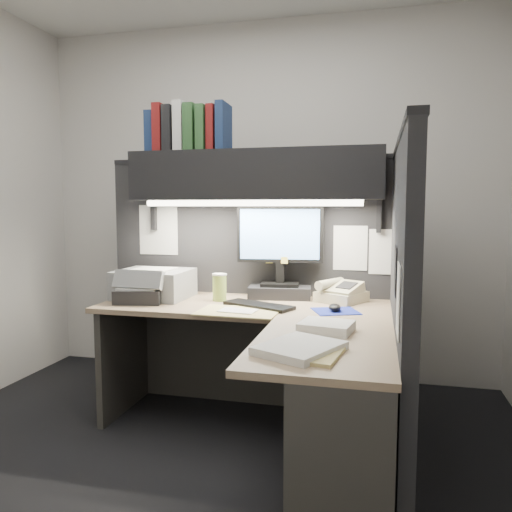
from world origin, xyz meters
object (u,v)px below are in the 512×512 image
Objects in this scene: keyboard at (259,305)px; desk at (280,388)px; overhead_shelf at (256,176)px; printer at (154,284)px; telephone at (341,293)px; notebook_stack at (141,295)px; monitor at (280,262)px; coffee_cup at (220,288)px.

desk is at bearing -42.09° from keyboard.
overhead_shelf is 3.66× the size of keyboard.
keyboard is 0.74m from printer.
telephone is 0.91× the size of notebook_stack.
desk is 2.91× the size of monitor.
monitor reaches higher than printer.
overhead_shelf reaches higher than keyboard.
overhead_shelf is (-0.30, 0.75, 1.06)m from desk.
overhead_shelf is 6.07× the size of telephone.
monitor is (-0.16, 0.82, 0.52)m from desk.
keyboard is at bearing 114.23° from desk.
overhead_shelf is 0.94m from printer.
keyboard is 0.95× the size of printer.
notebook_stack is at bearing -156.68° from overhead_shelf.
overhead_shelf is at bearing -161.99° from monitor.
overhead_shelf is at bearing 11.79° from printer.
telephone reaches higher than notebook_stack.
telephone is (0.23, 0.78, 0.34)m from desk.
monitor reaches higher than coffee_cup.
telephone is at bearing 11.86° from coffee_cup.
notebook_stack is (-0.01, -0.16, -0.05)m from printer.
coffee_cup reaches higher than notebook_stack.
overhead_shelf is at bearing 23.32° from notebook_stack.
monitor is at bearing 14.59° from printer.
keyboard is at bearing -10.21° from printer.
monitor reaches higher than keyboard.
printer is 0.17m from notebook_stack.
coffee_cup is at bearing 18.76° from notebook_stack.
notebook_stack is at bearing -161.24° from coffee_cup.
keyboard reaches higher than desk.
monitor is 0.89m from notebook_stack.
desk is 0.88m from telephone.
telephone is (0.45, 0.29, 0.04)m from keyboard.
coffee_cup is 0.44m from printer.
monitor is 2.29× the size of telephone.
telephone is (0.39, -0.04, -0.18)m from monitor.
keyboard is 2.66× the size of coffee_cup.
monitor is at bearing 29.59° from coffee_cup.
notebook_stack is (-1.18, -0.31, -0.01)m from telephone.
keyboard is at bearing -72.93° from overhead_shelf.
printer reaches higher than keyboard.
monitor is (0.14, 0.07, -0.54)m from overhead_shelf.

